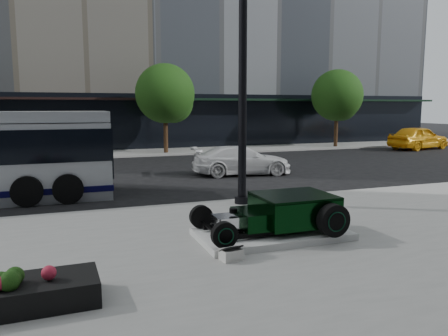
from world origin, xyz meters
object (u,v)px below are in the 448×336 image
object	(u,v)px
lamppost	(243,77)
yellow_taxi	(418,138)
white_sedan	(242,160)
flower_planter	(30,291)
hot_rod	(285,211)

from	to	relation	value
lamppost	yellow_taxi	bearing A→B (deg)	33.44
lamppost	white_sedan	size ratio (longest dim) A/B	1.84
yellow_taxi	white_sedan	bearing A→B (deg)	101.00
flower_planter	yellow_taxi	size ratio (longest dim) A/B	0.40
hot_rod	flower_planter	distance (m)	5.61
lamppost	hot_rod	bearing A→B (deg)	-96.29
flower_planter	white_sedan	xyz separation A→B (m)	(8.17, 11.44, 0.30)
flower_planter	yellow_taxi	distance (m)	30.70
flower_planter	yellow_taxi	world-z (taller)	yellow_taxi
white_sedan	lamppost	bearing A→B (deg)	165.22
hot_rod	white_sedan	world-z (taller)	white_sedan
flower_planter	white_sedan	distance (m)	14.06
hot_rod	lamppost	xyz separation A→B (m)	(0.39, 3.52, 3.26)
hot_rod	lamppost	distance (m)	4.81
hot_rod	yellow_taxi	distance (m)	25.37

